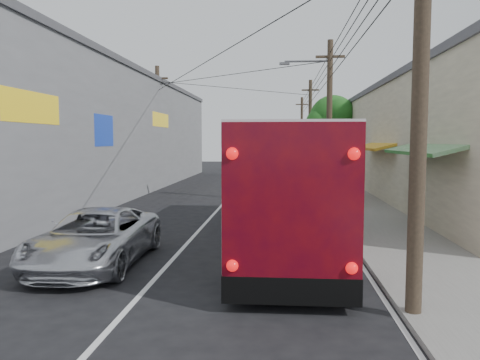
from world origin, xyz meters
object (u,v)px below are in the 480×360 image
object	(u,v)px
parked_car_far	(301,171)
parked_car_mid	(306,177)
jeepney	(96,238)
pedestrian_far	(350,189)
pedestrian_near	(339,181)
coach_bus	(286,184)
parked_suv	(312,181)

from	to	relation	value
parked_car_far	parked_car_mid	bearing A→B (deg)	-91.57
jeepney	pedestrian_far	xyz separation A→B (m)	(7.91, 10.64, 0.23)
jeepney	parked_car_far	bearing A→B (deg)	76.34
jeepney	pedestrian_near	xyz separation A→B (m)	(7.92, 14.83, 0.21)
jeepney	coach_bus	bearing A→B (deg)	31.98
parked_suv	parked_car_mid	size ratio (longest dim) A/B	1.49
parked_car_mid	parked_car_far	xyz separation A→B (m)	(0.00, 7.67, -0.08)
coach_bus	parked_car_far	size ratio (longest dim) A/B	3.19
parked_suv	pedestrian_far	world-z (taller)	parked_suv
coach_bus	jeepney	world-z (taller)	coach_bus
jeepney	parked_suv	distance (m)	15.96
parked_car_mid	pedestrian_far	xyz separation A→B (m)	(1.49, -9.80, 0.21)
parked_car_mid	pedestrian_far	distance (m)	9.91
jeepney	pedestrian_far	distance (m)	13.26
parked_suv	pedestrian_far	distance (m)	4.24
coach_bus	pedestrian_far	size ratio (longest dim) A/B	7.60
jeepney	parked_car_far	distance (m)	28.83
parked_car_mid	jeepney	bearing A→B (deg)	-107.43
parked_car_far	parked_suv	bearing A→B (deg)	-91.57
parked_suv	pedestrian_far	xyz separation A→B (m)	(1.49, -3.97, 0.02)
pedestrian_near	pedestrian_far	world-z (taller)	pedestrian_far
jeepney	pedestrian_far	bearing A→B (deg)	52.59
jeepney	pedestrian_near	bearing A→B (deg)	61.09
coach_bus	parked_car_mid	xyz separation A→B (m)	(1.60, 17.34, -1.11)
pedestrian_near	parked_car_far	bearing A→B (deg)	-102.42
parked_car_mid	pedestrian_far	bearing A→B (deg)	-81.35
jeepney	pedestrian_near	size ratio (longest dim) A/B	3.20
jeepney	parked_car_mid	size ratio (longest dim) A/B	1.20
parked_suv	parked_car_far	distance (m)	13.50
parked_suv	pedestrian_near	bearing A→B (deg)	7.35
parked_car_far	pedestrian_near	bearing A→B (deg)	-85.12
parked_suv	parked_car_mid	world-z (taller)	parked_suv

